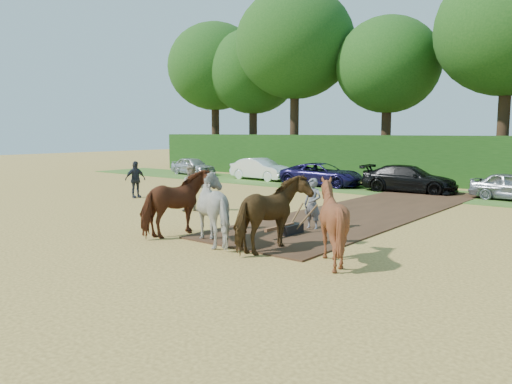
# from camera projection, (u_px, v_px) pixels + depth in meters

# --- Properties ---
(ground) EXTENTS (120.00, 120.00, 0.00)m
(ground) POSITION_uv_depth(u_px,v_px,m) (230.00, 234.00, 15.92)
(ground) COLOR gold
(ground) RESTS_ON ground
(earth_strip) EXTENTS (4.50, 17.00, 0.05)m
(earth_strip) POSITION_uv_depth(u_px,v_px,m) (372.00, 211.00, 20.39)
(earth_strip) COLOR #472D1C
(earth_strip) RESTS_ON ground
(grass_verge) EXTENTS (50.00, 5.00, 0.03)m
(grass_verge) POSITION_uv_depth(u_px,v_px,m) (404.00, 192.00, 26.74)
(grass_verge) COLOR #38601E
(grass_verge) RESTS_ON ground
(hedgerow) EXTENTS (46.00, 1.60, 3.00)m
(hedgerow) POSITION_uv_depth(u_px,v_px,m) (435.00, 161.00, 30.04)
(hedgerow) COLOR #14380F
(hedgerow) RESTS_ON ground
(spectator_near) EXTENTS (1.16, 1.18, 1.91)m
(spectator_near) POSITION_uv_depth(u_px,v_px,m) (193.00, 188.00, 20.21)
(spectator_near) COLOR #9F9A7D
(spectator_near) RESTS_ON ground
(spectator_far) EXTENTS (0.65, 1.13, 1.81)m
(spectator_far) POSITION_uv_depth(u_px,v_px,m) (135.00, 179.00, 24.45)
(spectator_far) COLOR #252931
(spectator_far) RESTS_ON ground
(plough_team) EXTENTS (6.76, 4.91, 2.07)m
(plough_team) POSITION_uv_depth(u_px,v_px,m) (249.00, 211.00, 13.99)
(plough_team) COLOR #5E2F17
(plough_team) RESTS_ON ground
(parked_cars) EXTENTS (36.23, 3.06, 1.46)m
(parked_cars) POSITION_uv_depth(u_px,v_px,m) (405.00, 179.00, 26.83)
(parked_cars) COLOR #B6B8BE
(parked_cars) RESTS_ON ground
(treeline) EXTENTS (48.70, 10.60, 14.21)m
(treeline) POSITION_uv_depth(u_px,v_px,m) (431.00, 43.00, 32.65)
(treeline) COLOR #382616
(treeline) RESTS_ON ground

